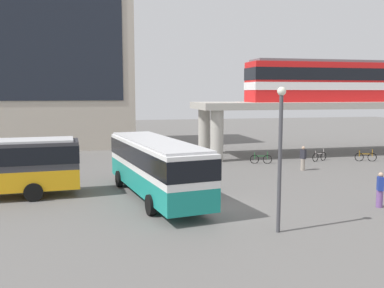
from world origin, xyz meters
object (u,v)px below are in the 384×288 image
at_px(pedestrian_at_kerb, 380,191).
at_px(bicycle_orange, 366,157).
at_px(bus_main, 156,162).
at_px(bicycle_silver, 319,157).
at_px(pedestrian_by_bike_rack, 303,159).
at_px(station_building, 17,59).
at_px(train, 344,81).
at_px(bicycle_green, 261,159).

bearing_deg(pedestrian_at_kerb, bicycle_orange, 57.49).
bearing_deg(bus_main, bicycle_orange, 24.32).
relative_size(bicycle_orange, pedestrian_at_kerb, 0.94).
bearing_deg(bicycle_orange, pedestrian_at_kerb, -122.51).
height_order(bicycle_silver, pedestrian_by_bike_rack, pedestrian_by_bike_rack).
xyz_separation_m(bus_main, bicycle_silver, (15.34, 9.62, -1.63)).
distance_m(station_building, bicycle_silver, 32.05).
height_order(train, pedestrian_at_kerb, train).
xyz_separation_m(pedestrian_at_kerb, pedestrian_by_bike_rack, (1.07, 10.27, 0.01)).
bearing_deg(bicycle_green, pedestrian_by_bike_rack, -62.10).
height_order(train, bicycle_silver, train).
distance_m(bicycle_green, bicycle_silver, 5.37).
relative_size(station_building, bus_main, 2.09).
xyz_separation_m(bus_main, pedestrian_at_kerb, (10.80, -4.39, -1.14)).
xyz_separation_m(train, bus_main, (-19.83, -13.47, -4.90)).
xyz_separation_m(bicycle_green, bicycle_orange, (9.12, -0.82, 0.00)).
relative_size(bicycle_silver, bicycle_orange, 0.99).
xyz_separation_m(bus_main, bicycle_orange, (19.10, 8.63, -1.63)).
height_order(station_building, train, station_building).
xyz_separation_m(station_building, bicycle_green, (21.07, -15.96, -8.91)).
distance_m(station_building, pedestrian_by_bike_rack, 31.29).
xyz_separation_m(bicycle_green, pedestrian_at_kerb, (0.82, -13.85, 0.49)).
distance_m(station_building, train, 33.23).
height_order(bus_main, bicycle_silver, bus_main).
distance_m(bicycle_green, pedestrian_by_bike_rack, 4.07).
relative_size(bicycle_green, bicycle_orange, 1.02).
distance_m(bicycle_silver, pedestrian_by_bike_rack, 5.12).
bearing_deg(bus_main, bicycle_silver, 32.08).
xyz_separation_m(bicycle_orange, pedestrian_by_bike_rack, (-7.23, -2.75, 0.50)).
bearing_deg(bicycle_green, station_building, 142.86).
bearing_deg(pedestrian_by_bike_rack, bicycle_silver, 47.08).
bearing_deg(bicycle_orange, train, 81.44).
height_order(train, bus_main, train).
xyz_separation_m(bicycle_silver, pedestrian_by_bike_rack, (-3.47, -3.73, 0.50)).
bearing_deg(bus_main, station_building, 113.58).
relative_size(station_building, pedestrian_by_bike_rack, 13.05).
distance_m(bus_main, bicycle_green, 13.84).
bearing_deg(station_building, pedestrian_at_kerb, -53.70).
relative_size(bicycle_silver, pedestrian_at_kerb, 0.93).
bearing_deg(bicycle_silver, station_building, 149.14).
height_order(bicycle_green, bicycle_orange, same).
bearing_deg(station_building, bicycle_green, -37.14).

